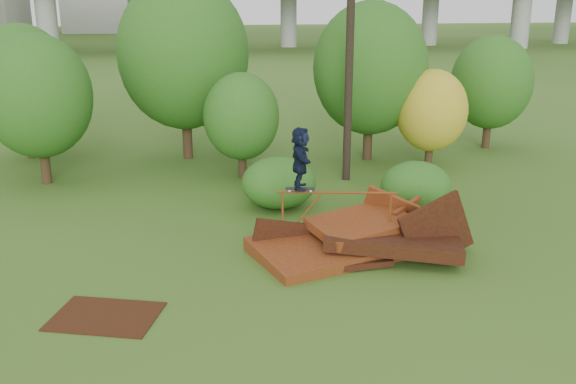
{
  "coord_description": "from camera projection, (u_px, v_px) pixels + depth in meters",
  "views": [
    {
      "loc": [
        -3.19,
        -13.69,
        6.59
      ],
      "look_at": [
        -0.8,
        2.0,
        1.6
      ],
      "focal_mm": 40.0,
      "sensor_mm": 36.0,
      "label": 1
    }
  ],
  "objects": [
    {
      "name": "grind_rail",
      "position": [
        336.0,
        206.0,
        16.72
      ],
      "size": [
        3.07,
        0.63,
        1.63
      ],
      "color": "brown",
      "rests_on": "ground"
    },
    {
      "name": "tree_5",
      "position": [
        491.0,
        83.0,
        27.29
      ],
      "size": [
        3.45,
        3.45,
        4.85
      ],
      "color": "black",
      "rests_on": "ground"
    },
    {
      "name": "shrub_right",
      "position": [
        416.0,
        186.0,
        19.93
      ],
      "size": [
        2.2,
        2.02,
        1.56
      ],
      "primitive_type": "ellipsoid",
      "color": "#1A4913",
      "rests_on": "ground"
    },
    {
      "name": "scrap_pile",
      "position": [
        360.0,
        240.0,
        16.8
      ],
      "size": [
        6.02,
        3.67,
        2.15
      ],
      "color": "#4E220D",
      "rests_on": "ground"
    },
    {
      "name": "skateboard",
      "position": [
        300.0,
        189.0,
        16.6
      ],
      "size": [
        0.79,
        0.34,
        0.08
      ],
      "rotation": [
        0.0,
        0.0,
        -0.18
      ],
      "color": "black",
      "rests_on": "grind_rail"
    },
    {
      "name": "tree_2",
      "position": [
        241.0,
        117.0,
        22.98
      ],
      "size": [
        2.74,
        2.74,
        3.86
      ],
      "color": "black",
      "rests_on": "ground"
    },
    {
      "name": "utility_pole",
      "position": [
        350.0,
        48.0,
        22.03
      ],
      "size": [
        1.4,
        0.28,
        9.29
      ],
      "color": "black",
      "rests_on": "ground"
    },
    {
      "name": "tree_6",
      "position": [
        22.0,
        80.0,
        25.53
      ],
      "size": [
        3.88,
        3.88,
        5.42
      ],
      "color": "black",
      "rests_on": "ground"
    },
    {
      "name": "flat_plate",
      "position": [
        106.0,
        316.0,
        13.55
      ],
      "size": [
        2.55,
        2.13,
        0.03
      ],
      "primitive_type": "cube",
      "rotation": [
        0.0,
        0.0,
        -0.3
      ],
      "color": "#35190B",
      "rests_on": "ground"
    },
    {
      "name": "tree_4",
      "position": [
        432.0,
        111.0,
        24.55
      ],
      "size": [
        2.74,
        2.74,
        3.79
      ],
      "color": "black",
      "rests_on": "ground"
    },
    {
      "name": "ground",
      "position": [
        334.0,
        279.0,
        15.34
      ],
      "size": [
        240.0,
        240.0,
        0.0
      ],
      "primitive_type": "plane",
      "color": "#2D5116",
      "rests_on": "ground"
    },
    {
      "name": "tree_0",
      "position": [
        37.0,
        96.0,
        22.06
      ],
      "size": [
        3.74,
        3.74,
        5.28
      ],
      "color": "black",
      "rests_on": "ground"
    },
    {
      "name": "skater",
      "position": [
        300.0,
        158.0,
        16.36
      ],
      "size": [
        0.68,
        1.54,
        1.61
      ],
      "primitive_type": "imported",
      "rotation": [
        0.0,
        0.0,
        1.43
      ],
      "color": "black",
      "rests_on": "skateboard"
    },
    {
      "name": "shrub_left",
      "position": [
        279.0,
        183.0,
        20.19
      ],
      "size": [
        2.35,
        2.17,
        1.63
      ],
      "primitive_type": "ellipsoid",
      "color": "#1A4913",
      "rests_on": "ground"
    },
    {
      "name": "tree_1",
      "position": [
        183.0,
        54.0,
        25.2
      ],
      "size": [
        5.18,
        5.18,
        7.2
      ],
      "color": "black",
      "rests_on": "ground"
    },
    {
      "name": "tree_3",
      "position": [
        370.0,
        69.0,
        25.15
      ],
      "size": [
        4.52,
        4.52,
        6.27
      ],
      "color": "black",
      "rests_on": "ground"
    }
  ]
}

